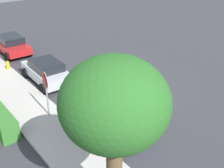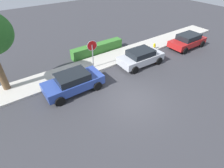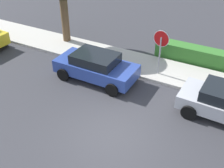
{
  "view_description": "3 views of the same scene",
  "coord_description": "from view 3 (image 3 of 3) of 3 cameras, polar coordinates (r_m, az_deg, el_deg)",
  "views": [
    {
      "loc": [
        -11.04,
        9.68,
        7.76
      ],
      "look_at": [
        -0.45,
        1.25,
        0.83
      ],
      "focal_mm": 45.0,
      "sensor_mm": 36.0,
      "label": 1
    },
    {
      "loc": [
        -6.0,
        -6.13,
        7.65
      ],
      "look_at": [
        -1.13,
        0.72,
        1.38
      ],
      "focal_mm": 28.0,
      "sensor_mm": 36.0,
      "label": 2
    },
    {
      "loc": [
        3.66,
        -6.86,
        7.57
      ],
      "look_at": [
        -1.03,
        1.83,
        0.96
      ],
      "focal_mm": 45.0,
      "sensor_mm": 36.0,
      "label": 3
    }
  ],
  "objects": [
    {
      "name": "ground_plane",
      "position": [
        10.85,
        0.2,
        -10.44
      ],
      "size": [
        60.0,
        60.0,
        0.0
      ],
      "primitive_type": "plane",
      "color": "#38383D"
    },
    {
      "name": "sidewalk_curb",
      "position": [
        14.79,
        10.04,
        2.76
      ],
      "size": [
        32.0,
        2.33,
        0.14
      ],
      "primitive_type": "cube",
      "color": "beige",
      "rests_on": "ground_plane"
    },
    {
      "name": "stop_sign",
      "position": [
        13.65,
        9.84,
        7.73
      ],
      "size": [
        0.81,
        0.12,
        2.44
      ],
      "color": "gray",
      "rests_on": "ground_plane"
    },
    {
      "name": "parked_car_blue",
      "position": [
        13.65,
        -3.28,
        3.63
      ],
      "size": [
        4.01,
        1.96,
        1.38
      ],
      "color": "#2D479E",
      "rests_on": "ground_plane"
    },
    {
      "name": "front_yard_hedge",
      "position": [
        15.74,
        18.1,
        5.2
      ],
      "size": [
        5.2,
        0.78,
        0.93
      ],
      "color": "#387A2D",
      "rests_on": "ground_plane"
    }
  ]
}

